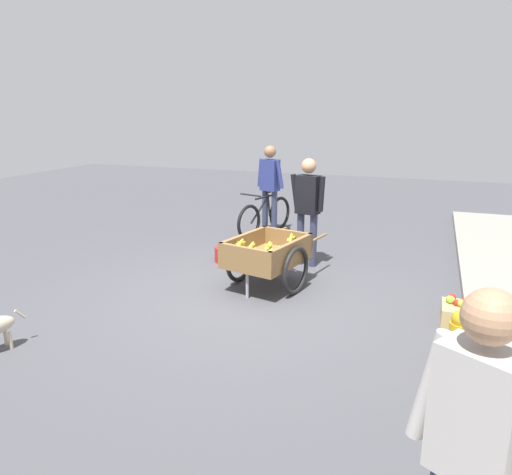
{
  "coord_description": "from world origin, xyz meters",
  "views": [
    {
      "loc": [
        5.38,
        2.1,
        2.34
      ],
      "look_at": [
        -0.16,
        0.04,
        0.75
      ],
      "focal_mm": 33.66,
      "sensor_mm": 36.0,
      "label": 1
    }
  ],
  "objects_px": {
    "cyclist_person": "(270,181)",
    "fire_hydrant": "(458,346)",
    "bicycle": "(265,217)",
    "fruit_cart": "(267,256)",
    "bystander_person": "(474,440)",
    "apple_crate": "(456,313)",
    "vendor_person": "(308,202)",
    "plastic_bucket": "(224,254)"
  },
  "relations": [
    {
      "from": "vendor_person",
      "to": "cyclist_person",
      "type": "bearing_deg",
      "value": -145.1
    },
    {
      "from": "fruit_cart",
      "to": "bystander_person",
      "type": "bearing_deg",
      "value": 30.04
    },
    {
      "from": "fruit_cart",
      "to": "apple_crate",
      "type": "height_order",
      "value": "fruit_cart"
    },
    {
      "from": "fire_hydrant",
      "to": "cyclist_person",
      "type": "bearing_deg",
      "value": -143.68
    },
    {
      "from": "bicycle",
      "to": "bystander_person",
      "type": "xyz_separation_m",
      "value": [
        6.52,
        3.2,
        0.66
      ]
    },
    {
      "from": "bicycle",
      "to": "fire_hydrant",
      "type": "relative_size",
      "value": 2.4
    },
    {
      "from": "vendor_person",
      "to": "fire_hydrant",
      "type": "distance_m",
      "value": 3.48
    },
    {
      "from": "bicycle",
      "to": "apple_crate",
      "type": "height_order",
      "value": "bicycle"
    },
    {
      "from": "bystander_person",
      "to": "bicycle",
      "type": "bearing_deg",
      "value": -153.88
    },
    {
      "from": "vendor_person",
      "to": "apple_crate",
      "type": "relative_size",
      "value": 3.72
    },
    {
      "from": "bicycle",
      "to": "bystander_person",
      "type": "height_order",
      "value": "bystander_person"
    },
    {
      "from": "fruit_cart",
      "to": "fire_hydrant",
      "type": "xyz_separation_m",
      "value": [
        1.61,
        2.32,
        -0.1
      ]
    },
    {
      "from": "bicycle",
      "to": "cyclist_person",
      "type": "bearing_deg",
      "value": 163.35
    },
    {
      "from": "cyclist_person",
      "to": "bicycle",
      "type": "bearing_deg",
      "value": -16.65
    },
    {
      "from": "fruit_cart",
      "to": "bystander_person",
      "type": "relative_size",
      "value": 1.06
    },
    {
      "from": "fruit_cart",
      "to": "bystander_person",
      "type": "distance_m",
      "value": 4.51
    },
    {
      "from": "cyclist_person",
      "to": "fire_hydrant",
      "type": "relative_size",
      "value": 2.5
    },
    {
      "from": "cyclist_person",
      "to": "apple_crate",
      "type": "relative_size",
      "value": 3.81
    },
    {
      "from": "bicycle",
      "to": "fire_hydrant",
      "type": "distance_m",
      "value": 5.38
    },
    {
      "from": "cyclist_person",
      "to": "bystander_person",
      "type": "height_order",
      "value": "same"
    },
    {
      "from": "apple_crate",
      "to": "fire_hydrant",
      "type": "bearing_deg",
      "value": -1.93
    },
    {
      "from": "fruit_cart",
      "to": "cyclist_person",
      "type": "relative_size",
      "value": 1.06
    },
    {
      "from": "plastic_bucket",
      "to": "apple_crate",
      "type": "distance_m",
      "value": 3.57
    },
    {
      "from": "fruit_cart",
      "to": "cyclist_person",
      "type": "height_order",
      "value": "cyclist_person"
    },
    {
      "from": "vendor_person",
      "to": "cyclist_person",
      "type": "relative_size",
      "value": 0.98
    },
    {
      "from": "bicycle",
      "to": "fire_hydrant",
      "type": "xyz_separation_m",
      "value": [
        4.26,
        3.28,
        -0.02
      ]
    },
    {
      "from": "cyclist_person",
      "to": "fire_hydrant",
      "type": "distance_m",
      "value": 5.51
    },
    {
      "from": "plastic_bucket",
      "to": "vendor_person",
      "type": "bearing_deg",
      "value": 103.32
    },
    {
      "from": "bystander_person",
      "to": "plastic_bucket",
      "type": "bearing_deg",
      "value": -145.3
    },
    {
      "from": "fruit_cart",
      "to": "bystander_person",
      "type": "xyz_separation_m",
      "value": [
        3.87,
        2.24,
        0.58
      ]
    },
    {
      "from": "vendor_person",
      "to": "bystander_person",
      "type": "relative_size",
      "value": 0.98
    },
    {
      "from": "fruit_cart",
      "to": "apple_crate",
      "type": "relative_size",
      "value": 4.04
    },
    {
      "from": "cyclist_person",
      "to": "apple_crate",
      "type": "xyz_separation_m",
      "value": [
        3.14,
        3.28,
        -0.88
      ]
    },
    {
      "from": "vendor_person",
      "to": "fire_hydrant",
      "type": "xyz_separation_m",
      "value": [
        2.73,
        2.07,
        -0.65
      ]
    },
    {
      "from": "fruit_cart",
      "to": "cyclist_person",
      "type": "distance_m",
      "value": 3.0
    },
    {
      "from": "fruit_cart",
      "to": "apple_crate",
      "type": "distance_m",
      "value": 2.41
    },
    {
      "from": "fire_hydrant",
      "to": "apple_crate",
      "type": "height_order",
      "value": "fire_hydrant"
    },
    {
      "from": "fire_hydrant",
      "to": "bicycle",
      "type": "bearing_deg",
      "value": -142.39
    },
    {
      "from": "vendor_person",
      "to": "bicycle",
      "type": "distance_m",
      "value": 2.05
    },
    {
      "from": "vendor_person",
      "to": "fruit_cart",
      "type": "bearing_deg",
      "value": -12.81
    },
    {
      "from": "bicycle",
      "to": "fruit_cart",
      "type": "bearing_deg",
      "value": 19.9
    },
    {
      "from": "vendor_person",
      "to": "apple_crate",
      "type": "distance_m",
      "value": 2.71
    }
  ]
}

